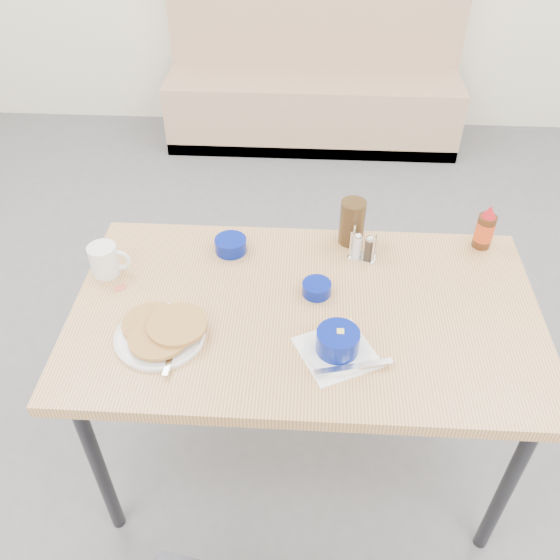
# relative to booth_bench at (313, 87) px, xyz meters

# --- Properties ---
(ground) EXTENTS (6.00, 6.00, 0.00)m
(ground) POSITION_rel_booth_bench_xyz_m (0.00, -2.78, -0.35)
(ground) COLOR slate
(ground) RESTS_ON ground
(booth_bench) EXTENTS (1.90, 0.56, 1.22)m
(booth_bench) POSITION_rel_booth_bench_xyz_m (0.00, 0.00, 0.00)
(booth_bench) COLOR tan
(booth_bench) RESTS_ON ground
(dining_table) EXTENTS (1.40, 0.80, 0.76)m
(dining_table) POSITION_rel_booth_bench_xyz_m (0.00, -2.53, 0.35)
(dining_table) COLOR #DEAA66
(dining_table) RESTS_ON ground
(pancake_plate) EXTENTS (0.26, 0.28, 0.05)m
(pancake_plate) POSITION_rel_booth_bench_xyz_m (-0.41, -2.67, 0.43)
(pancake_plate) COLOR white
(pancake_plate) RESTS_ON dining_table
(coffee_mug) EXTENTS (0.13, 0.09, 0.10)m
(coffee_mug) POSITION_rel_booth_bench_xyz_m (-0.64, -2.40, 0.46)
(coffee_mug) COLOR white
(coffee_mug) RESTS_ON dining_table
(grits_setting) EXTENTS (0.28, 0.26, 0.08)m
(grits_setting) POSITION_rel_booth_bench_xyz_m (0.09, -2.70, 0.45)
(grits_setting) COLOR white
(grits_setting) RESTS_ON dining_table
(creamer_bowl) EXTENTS (0.11, 0.11, 0.05)m
(creamer_bowl) POSITION_rel_booth_bench_xyz_m (-0.26, -2.27, 0.43)
(creamer_bowl) COLOR navy
(creamer_bowl) RESTS_ON dining_table
(butter_bowl) EXTENTS (0.09, 0.09, 0.04)m
(butter_bowl) POSITION_rel_booth_bench_xyz_m (0.03, -2.46, 0.43)
(butter_bowl) COLOR navy
(butter_bowl) RESTS_ON dining_table
(amber_tumbler) EXTENTS (0.10, 0.10, 0.16)m
(amber_tumbler) POSITION_rel_booth_bench_xyz_m (0.14, -2.19, 0.49)
(amber_tumbler) COLOR #392612
(amber_tumbler) RESTS_ON dining_table
(condiment_caddy) EXTENTS (0.10, 0.08, 0.11)m
(condiment_caddy) POSITION_rel_booth_bench_xyz_m (0.18, -2.28, 0.45)
(condiment_caddy) COLOR silver
(condiment_caddy) RESTS_ON dining_table
(syrup_bottle) EXTENTS (0.06, 0.06, 0.16)m
(syrup_bottle) POSITION_rel_booth_bench_xyz_m (0.58, -2.19, 0.48)
(syrup_bottle) COLOR #47230F
(syrup_bottle) RESTS_ON dining_table
(sugar_wrapper) EXTENTS (0.04, 0.04, 0.00)m
(sugar_wrapper) POSITION_rel_booth_bench_xyz_m (-0.58, -2.47, 0.41)
(sugar_wrapper) COLOR #D05B45
(sugar_wrapper) RESTS_ON dining_table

